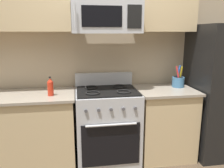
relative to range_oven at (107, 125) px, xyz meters
The scene contains 10 objects.
wall_back 0.92m from the range_oven, 90.00° to the left, with size 8.00×0.10×2.60m, color tan.
counter_left 0.97m from the range_oven, behind, with size 1.15×0.65×0.91m.
range_oven is the anchor object (origin of this frame).
counter_right 0.76m from the range_oven, ahead, with size 0.73×0.65×0.91m.
refrigerator 1.60m from the range_oven, ahead, with size 0.82×0.76×1.71m.
microwave 1.31m from the range_oven, 90.01° to the left, with size 0.79×0.44×0.36m.
upper_cabinets_left 1.79m from the range_oven, 169.88° to the left, with size 1.14×0.34×0.68m.
upper_cabinets_right 1.68m from the range_oven, 12.83° to the left, with size 0.72×0.34×0.68m.
utensil_crock 1.09m from the range_oven, ahead, with size 0.16×0.16×0.29m.
bottle_hot_sauce 0.85m from the range_oven, behind, with size 0.07×0.07×0.22m.
Camera 1 is at (-0.36, -2.03, 1.61)m, focal length 36.33 mm.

